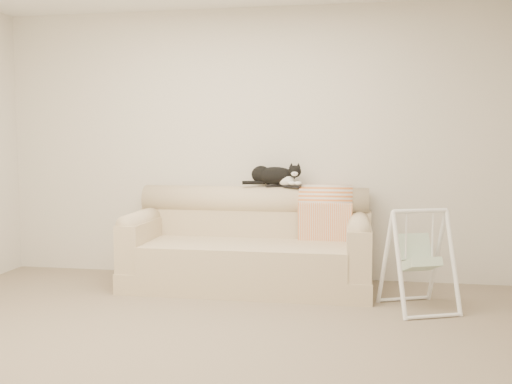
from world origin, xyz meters
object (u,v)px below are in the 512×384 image
at_px(sofa, 249,248).
at_px(tuxedo_cat, 275,175).
at_px(remote_b, 292,186).
at_px(baby_swing, 418,259).
at_px(remote_a, 275,185).

relative_size(sofa, tuxedo_cat, 3.88).
xyz_separation_m(remote_b, baby_swing, (1.08, -0.71, -0.51)).
bearing_deg(baby_swing, remote_b, 146.47).
distance_m(sofa, remote_b, 0.70).
relative_size(remote_b, baby_swing, 0.22).
xyz_separation_m(remote_b, tuxedo_cat, (-0.17, 0.05, 0.10)).
distance_m(remote_b, tuxedo_cat, 0.20).
height_order(sofa, tuxedo_cat, tuxedo_cat).
bearing_deg(remote_b, remote_a, 161.53).
bearing_deg(remote_b, tuxedo_cat, 162.70).
bearing_deg(remote_a, remote_b, -18.47).
bearing_deg(remote_b, sofa, -151.82).
bearing_deg(tuxedo_cat, remote_b, -17.30).
relative_size(sofa, remote_a, 11.80).
bearing_deg(remote_a, tuxedo_cat, -158.10).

